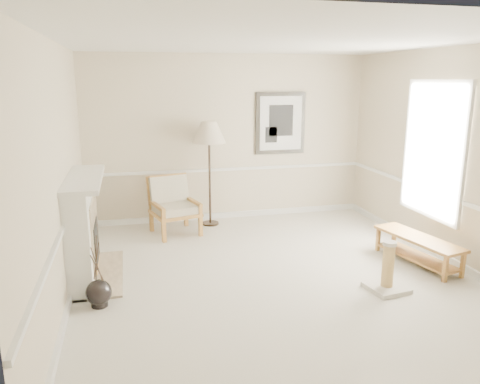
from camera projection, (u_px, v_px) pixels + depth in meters
name	position (u px, v px, depth m)	size (l,w,h in m)	color
ground	(275.00, 277.00, 6.01)	(5.50, 5.50, 0.00)	silver
room	(286.00, 131.00, 5.67)	(5.04, 5.54, 2.92)	beige
fireplace	(84.00, 229.00, 5.89)	(0.64, 1.64, 1.31)	white
floor_vase	(99.00, 293.00, 5.20)	(0.29, 0.29, 0.84)	black
armchair	(173.00, 203.00, 7.66)	(0.86, 0.90, 0.93)	#AE7538
floor_lamp	(209.00, 135.00, 7.81)	(0.60, 0.60, 1.78)	black
bench	(418.00, 246.00, 6.39)	(0.66, 1.39, 0.38)	#AE7538
scratching_post	(387.00, 275.00, 5.59)	(0.49, 0.49, 0.61)	beige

